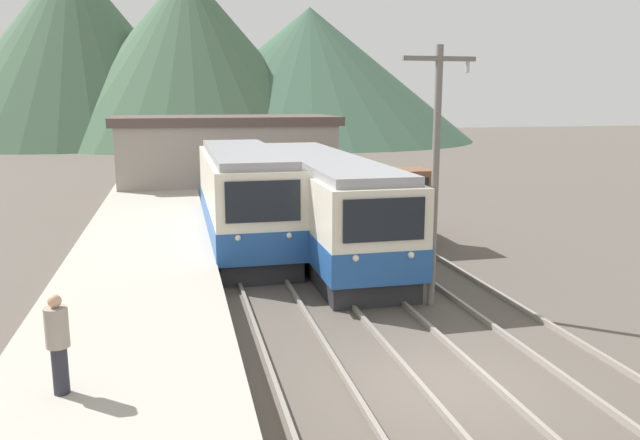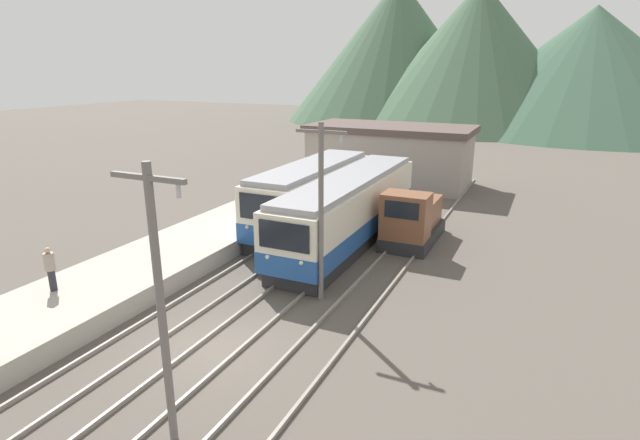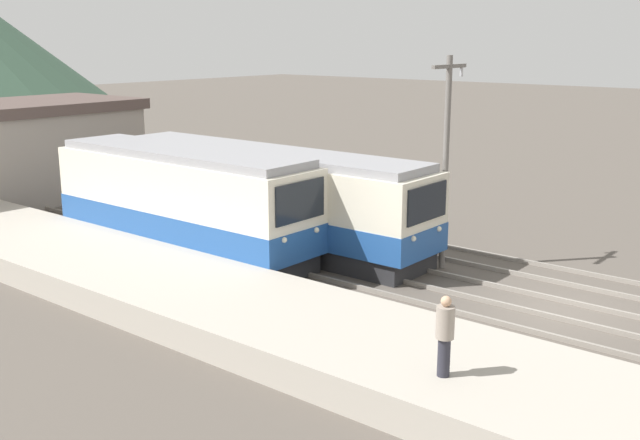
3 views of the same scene
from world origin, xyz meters
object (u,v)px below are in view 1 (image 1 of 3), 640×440
(commuter_train_left, at_px, (244,202))
(person_on_platform, at_px, (58,340))
(commuter_train_center, at_px, (323,207))
(catenary_mast_mid, at_px, (436,168))
(shunting_locomotive, at_px, (387,209))

(commuter_train_left, xyz_separation_m, person_on_platform, (-4.47, -13.11, 0.00))
(commuter_train_center, xyz_separation_m, catenary_mast_mid, (1.51, -6.75, 2.16))
(catenary_mast_mid, bearing_deg, person_on_platform, -149.92)
(commuter_train_center, relative_size, catenary_mast_mid, 2.01)
(catenary_mast_mid, bearing_deg, commuter_train_left, 118.23)
(commuter_train_left, xyz_separation_m, commuter_train_center, (2.80, -1.27, -0.08))
(commuter_train_center, height_order, person_on_platform, commuter_train_center)
(commuter_train_left, distance_m, shunting_locomotive, 5.83)
(commuter_train_center, height_order, shunting_locomotive, commuter_train_center)
(commuter_train_center, bearing_deg, shunting_locomotive, 25.50)
(person_on_platform, bearing_deg, commuter_train_center, 58.43)
(commuter_train_left, height_order, commuter_train_center, commuter_train_left)
(shunting_locomotive, distance_m, catenary_mast_mid, 8.72)
(commuter_train_left, bearing_deg, catenary_mast_mid, -61.77)
(commuter_train_left, relative_size, shunting_locomotive, 2.17)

